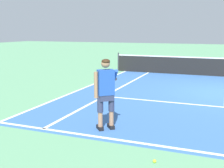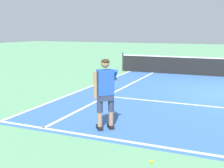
# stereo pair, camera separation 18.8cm
# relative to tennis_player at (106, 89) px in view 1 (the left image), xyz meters

# --- Properties ---
(line_baseline) EXTENTS (10.98, 0.10, 0.01)m
(line_baseline) POSITION_rel_tennis_player_xyz_m (2.70, -0.56, -0.99)
(line_baseline) COLOR white
(line_baseline) RESTS_ON ground
(line_singles_left) EXTENTS (0.10, 10.17, 0.01)m
(line_singles_left) POSITION_rel_tennis_player_xyz_m (-1.42, 4.52, -0.99)
(line_singles_left) COLOR white
(line_singles_left) RESTS_ON ground
(line_doubles_left) EXTENTS (0.10, 10.17, 0.01)m
(line_doubles_left) POSITION_rel_tennis_player_xyz_m (-2.79, 4.52, -0.99)
(line_doubles_left) COLOR white
(line_doubles_left) RESTS_ON ground
(tennis_player) EXTENTS (0.69, 1.18, 1.71)m
(tennis_player) POSITION_rel_tennis_player_xyz_m (0.00, 0.00, 0.00)
(tennis_player) COLOR black
(tennis_player) RESTS_ON ground
(tennis_ball_near_feet) EXTENTS (0.07, 0.07, 0.07)m
(tennis_ball_near_feet) POSITION_rel_tennis_player_xyz_m (1.53, -1.36, -0.96)
(tennis_ball_near_feet) COLOR #CCE02D
(tennis_ball_near_feet) RESTS_ON ground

